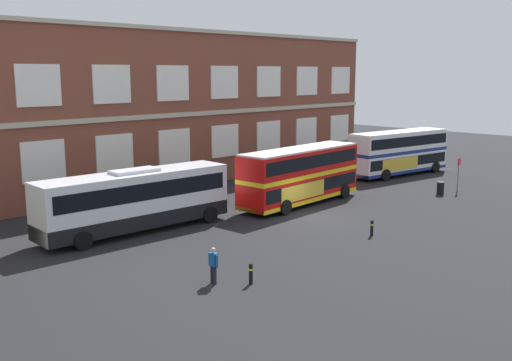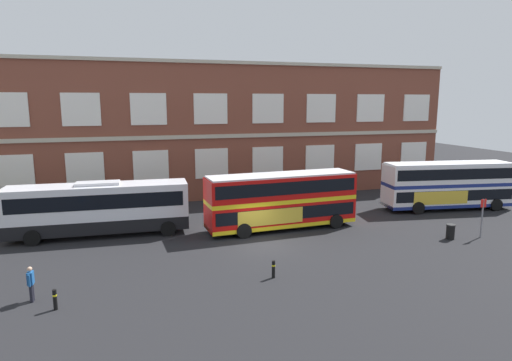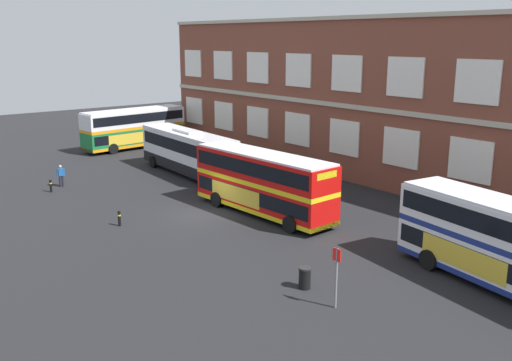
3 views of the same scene
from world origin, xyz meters
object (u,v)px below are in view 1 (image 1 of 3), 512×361
Objects in this scene: station_litter_bin at (440,188)px; safety_bollard_west at (251,274)px; double_decker_middle at (300,175)px; safety_bollard_east at (372,228)px; waiting_passenger at (213,264)px; touring_coach at (136,201)px; bus_stand_flag at (458,171)px; double_decker_far at (399,152)px.

station_litter_bin is 24.43m from safety_bollard_west.
double_decker_middle is 9.32m from safety_bollard_east.
safety_bollard_west is at bearing -46.67° from waiting_passenger.
safety_bollard_west is at bearing -172.28° from station_litter_bin.
touring_coach reaches higher than waiting_passenger.
waiting_passenger is 0.63× the size of bus_stand_flag.
station_litter_bin reaches higher than safety_bollard_east.
bus_stand_flag is (24.98, -8.16, -0.27)m from touring_coach.
waiting_passenger is at bearing 133.33° from safety_bollard_west.
double_decker_middle is 0.99× the size of double_decker_far.
double_decker_far is 28.41m from touring_coach.
touring_coach reaches higher than safety_bollard_west.
safety_bollard_east is (-13.67, -2.74, -0.03)m from station_litter_bin.
safety_bollard_west and safety_bollard_east have the same top height.
bus_stand_flag is 26.66m from safety_bollard_west.
waiting_passenger is (-31.04, -9.19, -1.22)m from double_decker_far.
touring_coach is at bearing 170.45° from double_decker_middle.
waiting_passenger is at bearing -152.99° from double_decker_middle.
station_litter_bin is at bearing 172.04° from bus_stand_flag.
double_decker_middle is 11.70× the size of safety_bollard_east.
bus_stand_flag reaches higher than station_litter_bin.
double_decker_far reaches higher than bus_stand_flag.
waiting_passenger is 1.74m from safety_bollard_west.
waiting_passenger is at bearing -163.52° from double_decker_far.
double_decker_far is at bearing -1.43° from touring_coach.
double_decker_middle reaches higher than safety_bollard_east.
safety_bollard_west is at bearing -177.06° from safety_bollard_east.
touring_coach is 7.13× the size of waiting_passenger.
bus_stand_flag is 2.84× the size of safety_bollard_west.
safety_bollard_east is (-19.34, -9.87, -1.66)m from double_decker_far.
waiting_passenger is 1.65× the size of station_litter_bin.
bus_stand_flag is at bearing -114.66° from double_decker_far.
safety_bollard_east is (10.54, 0.54, 0.00)m from safety_bollard_west.
double_decker_far reaches higher than station_litter_bin.
double_decker_far is 6.62× the size of waiting_passenger.
waiting_passenger reaches higher than safety_bollard_east.
double_decker_far is 8.21m from bus_stand_flag.
double_decker_far is 32.40m from waiting_passenger.
safety_bollard_west is (-29.89, -10.41, -1.66)m from double_decker_far.
touring_coach is 12.75× the size of safety_bollard_east.
double_decker_far is at bearing 19.21° from safety_bollard_west.
double_decker_middle reaches higher than bus_stand_flag.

